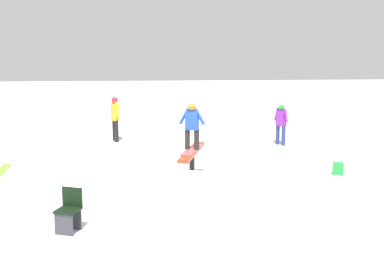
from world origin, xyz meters
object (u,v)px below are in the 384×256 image
Objects in this scene: loose_snowboard_lime at (2,170)px; folding_chair at (69,212)px; backpack_on_snow at (338,169)px; bystander_yellow at (115,117)px; rail_feature at (192,156)px; main_rider_on_rail at (192,128)px; bystander_purple at (281,122)px.

loose_snowboard_lime is 5.71m from folding_chair.
loose_snowboard_lime is 4.18× the size of backpack_on_snow.
bystander_yellow reaches higher than backpack_on_snow.
bystander_yellow is (5.74, 2.48, 0.16)m from rail_feature.
main_rider_on_rail reaches higher than backpack_on_snow.
rail_feature reaches higher than folding_chair.
folding_chair is 7.93m from backpack_on_snow.
bystander_yellow is at bearing 39.73° from bystander_purple.
bystander_purple is 4.27× the size of backpack_on_snow.
bystander_purple is 6.02m from bystander_yellow.
backpack_on_snow is at bearing -98.91° from loose_snowboard_lime.
rail_feature is 1.39× the size of bystander_yellow.
loose_snowboard_lime is at bearing 87.70° from rail_feature.
folding_chair is at bearing -19.20° from bystander_yellow.
main_rider_on_rail reaches higher than rail_feature.
bystander_purple is at bearing 62.33° from bystander_yellow.
backpack_on_snow is (-5.08, -6.67, -0.75)m from bystander_yellow.
bystander_purple is at bearing 117.56° from backpack_on_snow.
main_rider_on_rail is at bearing 0.00° from rail_feature.
main_rider_on_rail is at bearing 103.36° from bystander_purple.
rail_feature is 1.61× the size of main_rider_on_rail.
backpack_on_snow reaches higher than loose_snowboard_lime.
folding_chair is (-3.30, 2.68, -1.10)m from main_rider_on_rail.
main_rider_on_rail is at bearing 5.44° from bystander_yellow.
rail_feature is 4.26m from folding_chair.
backpack_on_snow is (0.66, -4.18, -0.59)m from rail_feature.
loose_snowboard_lime is 9.68m from backpack_on_snow.
folding_chair is at bearing 155.73° from rail_feature.
rail_feature is at bearing 0.00° from main_rider_on_rail.
loose_snowboard_lime is at bearing 138.61° from folding_chair.
main_rider_on_rail reaches higher than bystander_yellow.
backpack_on_snow is at bearing 49.55° from folding_chair.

